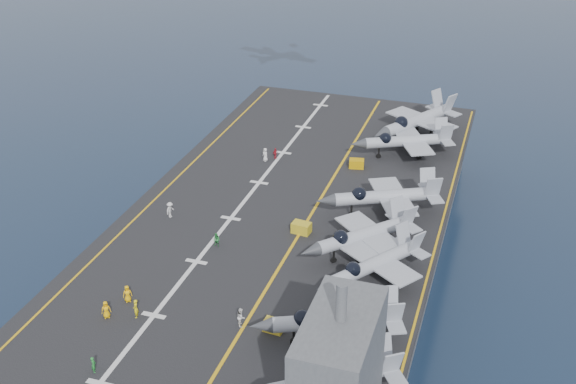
% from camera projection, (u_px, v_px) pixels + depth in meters
% --- Properties ---
extents(ground, '(500.00, 500.00, 0.00)m').
position_uv_depth(ground, '(278.00, 297.00, 90.58)').
color(ground, '#142135').
rests_on(ground, ground).
extents(hull, '(36.00, 90.00, 10.00)m').
position_uv_depth(hull, '(278.00, 264.00, 88.24)').
color(hull, '#56595E').
rests_on(hull, ground).
extents(flight_deck, '(38.00, 92.00, 0.40)m').
position_uv_depth(flight_deck, '(278.00, 228.00, 85.81)').
color(flight_deck, black).
rests_on(flight_deck, hull).
extents(foul_line, '(0.35, 90.00, 0.02)m').
position_uv_depth(foul_line, '(302.00, 230.00, 84.88)').
color(foul_line, gold).
rests_on(foul_line, flight_deck).
extents(landing_centerline, '(0.50, 90.00, 0.02)m').
position_uv_depth(landing_centerline, '(231.00, 218.00, 87.35)').
color(landing_centerline, silver).
rests_on(landing_centerline, flight_deck).
extents(deck_edge_port, '(0.25, 90.00, 0.02)m').
position_uv_depth(deck_edge_port, '(149.00, 205.00, 90.36)').
color(deck_edge_port, gold).
rests_on(deck_edge_port, flight_deck).
extents(deck_edge_stbd, '(0.25, 90.00, 0.02)m').
position_uv_depth(deck_edge_stbd, '(434.00, 252.00, 80.63)').
color(deck_edge_stbd, gold).
rests_on(deck_edge_stbd, flight_deck).
extents(island_superstructure, '(5.00, 10.00, 15.00)m').
position_uv_depth(island_superstructure, '(339.00, 368.00, 52.88)').
color(island_superstructure, '#56595E').
rests_on(island_superstructure, flight_deck).
extents(fighter_jet_1, '(16.42, 15.31, 4.74)m').
position_uv_depth(fighter_jet_1, '(331.00, 378.00, 59.36)').
color(fighter_jet_1, '#9EA6B1').
rests_on(fighter_jet_1, flight_deck).
extents(fighter_jet_2, '(16.64, 14.27, 4.88)m').
position_uv_depth(fighter_jet_2, '(336.00, 320.00, 66.06)').
color(fighter_jet_2, gray).
rests_on(fighter_jet_2, flight_deck).
extents(fighter_jet_3, '(15.38, 16.49, 4.77)m').
position_uv_depth(fighter_jet_3, '(375.00, 263.00, 74.50)').
color(fighter_jet_3, '#939CA3').
rests_on(fighter_jet_3, flight_deck).
extents(fighter_jet_4, '(16.75, 17.05, 4.98)m').
position_uv_depth(fighter_jet_4, '(365.00, 233.00, 79.47)').
color(fighter_jet_4, gray).
rests_on(fighter_jet_4, flight_deck).
extents(fighter_jet_5, '(18.02, 15.75, 5.25)m').
position_uv_depth(fighter_jet_5, '(386.00, 195.00, 87.06)').
color(fighter_jet_5, gray).
rests_on(fighter_jet_5, flight_deck).
extents(fighter_jet_7, '(17.38, 15.24, 5.06)m').
position_uv_depth(fighter_jet_7, '(407.00, 140.00, 101.97)').
color(fighter_jet_7, gray).
rests_on(fighter_jet_7, flight_deck).
extents(fighter_jet_8, '(18.00, 19.87, 5.75)m').
position_uv_depth(fighter_jet_8, '(417.00, 119.00, 107.84)').
color(fighter_jet_8, gray).
rests_on(fighter_jet_8, flight_deck).
extents(tow_cart_a, '(1.96, 1.37, 1.12)m').
position_uv_depth(tow_cart_a, '(274.00, 326.00, 68.26)').
color(tow_cart_a, gold).
rests_on(tow_cart_a, flight_deck).
extents(tow_cart_b, '(2.29, 1.63, 1.29)m').
position_uv_depth(tow_cart_b, '(301.00, 228.00, 84.15)').
color(tow_cart_b, gold).
rests_on(tow_cart_b, flight_deck).
extents(tow_cart_c, '(2.22, 1.66, 1.21)m').
position_uv_depth(tow_cart_c, '(357.00, 164.00, 99.56)').
color(tow_cart_c, '#CB9606').
rests_on(tow_cart_c, flight_deck).
extents(crew_0, '(1.33, 1.26, 1.85)m').
position_uv_depth(crew_0, '(106.00, 310.00, 69.87)').
color(crew_0, '#FFBA07').
rests_on(crew_0, flight_deck).
extents(crew_1, '(1.18, 1.40, 1.98)m').
position_uv_depth(crew_1, '(136.00, 309.00, 69.91)').
color(crew_1, yellow).
rests_on(crew_1, flight_deck).
extents(crew_2, '(1.10, 0.85, 1.64)m').
position_uv_depth(crew_2, '(217.00, 240.00, 81.43)').
color(crew_2, '#29883B').
rests_on(crew_2, flight_deck).
extents(crew_3, '(0.99, 1.32, 2.00)m').
position_uv_depth(crew_3, '(170.00, 210.00, 87.22)').
color(crew_3, silver).
rests_on(crew_3, flight_deck).
extents(crew_4, '(1.00, 1.14, 1.60)m').
position_uv_depth(crew_4, '(275.00, 153.00, 102.06)').
color(crew_4, red).
rests_on(crew_4, flight_deck).
extents(crew_5, '(1.39, 1.30, 1.93)m').
position_uv_depth(crew_5, '(265.00, 155.00, 101.32)').
color(crew_5, white).
rests_on(crew_5, flight_deck).
extents(crew_6, '(1.06, 1.15, 1.60)m').
position_uv_depth(crew_6, '(93.00, 365.00, 63.12)').
color(crew_6, '#228B31').
rests_on(crew_6, flight_deck).
extents(crew_7, '(1.17, 1.38, 1.96)m').
position_uv_depth(crew_7, '(241.00, 317.00, 68.78)').
color(crew_7, white).
rests_on(crew_7, flight_deck).
extents(crew_8, '(1.33, 1.26, 1.85)m').
position_uv_depth(crew_8, '(127.00, 294.00, 72.17)').
color(crew_8, '#FFBA07').
rests_on(crew_8, flight_deck).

